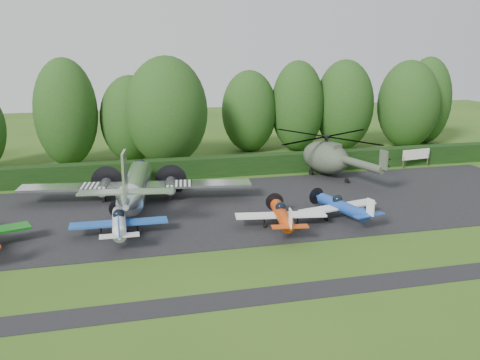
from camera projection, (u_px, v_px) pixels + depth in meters
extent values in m
plane|color=#295116|center=(187.00, 260.00, 33.88)|extent=(160.00, 160.00, 0.00)
cube|color=black|center=(168.00, 213.00, 43.26)|extent=(70.00, 18.00, 0.01)
cube|color=black|center=(204.00, 303.00, 28.25)|extent=(70.00, 2.00, 0.00)
cube|color=black|center=(155.00, 180.00, 53.59)|extent=(90.00, 1.60, 2.00)
cylinder|color=silver|center=(136.00, 185.00, 45.00)|extent=(2.06, 10.72, 2.06)
cone|color=silver|center=(132.00, 169.00, 50.64)|extent=(2.06, 1.34, 2.06)
cone|color=silver|center=(141.00, 202.00, 38.85)|extent=(2.06, 2.68, 2.06)
sphere|color=black|center=(132.00, 167.00, 49.72)|extent=(1.34, 1.34, 1.34)
cube|color=silver|center=(135.00, 186.00, 45.91)|extent=(19.66, 2.14, 0.20)
cube|color=white|center=(92.00, 187.00, 45.03)|extent=(2.32, 2.23, 0.04)
cube|color=white|center=(177.00, 182.00, 46.73)|extent=(2.32, 2.23, 0.04)
cylinder|color=silver|center=(101.00, 189.00, 45.78)|extent=(0.98, 2.86, 0.98)
cylinder|color=silver|center=(168.00, 184.00, 47.14)|extent=(0.98, 2.86, 0.98)
cylinder|color=black|center=(101.00, 183.00, 47.67)|extent=(2.86, 0.03, 2.86)
cylinder|color=black|center=(165.00, 179.00, 49.03)|extent=(2.86, 0.03, 2.86)
cube|color=silver|center=(141.00, 191.00, 37.93)|extent=(6.70, 1.25, 0.13)
cube|color=silver|center=(140.00, 175.00, 37.37)|extent=(0.16, 1.97, 3.40)
cylinder|color=black|center=(102.00, 201.00, 45.70)|extent=(0.22, 0.80, 0.80)
cylinder|color=black|center=(169.00, 196.00, 47.05)|extent=(0.22, 0.80, 0.80)
cylinder|color=black|center=(143.00, 232.00, 38.34)|extent=(0.16, 0.39, 0.39)
cylinder|color=silver|center=(119.00, 223.00, 37.46)|extent=(0.94, 5.37, 0.94)
sphere|color=black|center=(118.00, 215.00, 37.90)|extent=(0.82, 0.82, 0.82)
cube|color=#1D51AE|center=(119.00, 223.00, 37.96)|extent=(6.83, 1.27, 0.14)
cube|color=silver|center=(120.00, 235.00, 34.38)|extent=(2.54, 0.68, 0.10)
cube|color=#1D51AE|center=(120.00, 227.00, 34.13)|extent=(0.10, 0.78, 1.27)
cylinder|color=black|center=(118.00, 209.00, 40.72)|extent=(1.46, 0.02, 1.46)
cylinder|color=black|center=(101.00, 235.00, 37.66)|extent=(0.14, 0.43, 0.43)
cylinder|color=black|center=(138.00, 232.00, 38.26)|extent=(0.14, 0.43, 0.43)
cylinder|color=black|center=(119.00, 224.00, 40.07)|extent=(0.12, 0.39, 0.39)
cylinder|color=#BF3A0B|center=(282.00, 215.00, 39.23)|extent=(0.93, 5.30, 0.93)
sphere|color=black|center=(280.00, 207.00, 39.66)|extent=(0.81, 0.81, 0.81)
cube|color=white|center=(280.00, 215.00, 39.71)|extent=(6.75, 1.25, 0.13)
cube|color=#BF3A0B|center=(297.00, 226.00, 36.18)|extent=(2.51, 0.67, 0.10)
cube|color=white|center=(298.00, 218.00, 35.93)|extent=(0.10, 0.77, 1.25)
cylinder|color=black|center=(268.00, 202.00, 42.44)|extent=(1.45, 0.02, 1.45)
cylinder|color=black|center=(264.00, 227.00, 39.42)|extent=(0.13, 0.42, 0.42)
cylinder|color=black|center=(296.00, 224.00, 40.02)|extent=(0.13, 0.42, 0.42)
cylinder|color=black|center=(271.00, 216.00, 41.80)|extent=(0.12, 0.39, 0.39)
cylinder|color=#193E96|center=(342.00, 207.00, 41.29)|extent=(0.91, 5.23, 0.91)
sphere|color=black|center=(339.00, 199.00, 41.72)|extent=(0.80, 0.80, 0.80)
cube|color=silver|center=(339.00, 207.00, 41.77)|extent=(6.66, 1.24, 0.13)
cube|color=#193E96|center=(361.00, 216.00, 38.28)|extent=(2.47, 0.67, 0.10)
cube|color=silver|center=(362.00, 208.00, 38.04)|extent=(0.10, 0.76, 1.24)
cylinder|color=black|center=(325.00, 195.00, 44.46)|extent=(1.43, 0.02, 1.43)
cylinder|color=black|center=(325.00, 218.00, 41.48)|extent=(0.13, 0.42, 0.42)
cylinder|color=black|center=(354.00, 215.00, 42.07)|extent=(0.13, 0.42, 0.42)
cylinder|color=black|center=(329.00, 208.00, 43.83)|extent=(0.11, 0.38, 0.38)
ellipsoid|color=#3A4434|center=(325.00, 157.00, 54.64)|extent=(3.41, 6.25, 3.27)
cylinder|color=#3A4434|center=(346.00, 164.00, 49.94)|extent=(0.77, 6.56, 0.77)
cube|color=#3A4434|center=(364.00, 162.00, 46.52)|extent=(0.13, 0.98, 1.75)
cylinder|color=black|center=(326.00, 141.00, 54.23)|extent=(0.33, 0.33, 0.87)
cylinder|color=black|center=(326.00, 137.00, 54.11)|extent=(0.77, 0.77, 0.27)
cylinder|color=black|center=(326.00, 137.00, 54.11)|extent=(13.12, 13.12, 0.07)
cube|color=#3A4434|center=(329.00, 147.00, 53.51)|extent=(0.98, 2.19, 0.77)
ellipsoid|color=black|center=(319.00, 153.00, 56.26)|extent=(2.08, 2.08, 1.87)
cylinder|color=black|center=(312.00, 171.00, 55.62)|extent=(0.20, 0.61, 0.61)
cylinder|color=black|center=(331.00, 170.00, 56.14)|extent=(0.20, 0.61, 0.61)
cylinder|color=black|center=(339.00, 182.00, 51.78)|extent=(0.17, 0.52, 0.52)
cylinder|color=#3F3326|center=(402.00, 162.00, 58.39)|extent=(0.13, 0.13, 1.34)
cylinder|color=#3F3326|center=(429.00, 160.00, 59.18)|extent=(0.13, 0.13, 1.34)
cube|color=silver|center=(416.00, 154.00, 58.59)|extent=(3.58, 0.09, 1.12)
cylinder|color=black|center=(406.00, 134.00, 69.51)|extent=(0.70, 0.70, 3.68)
ellipsoid|color=#183A12|center=(408.00, 104.00, 68.56)|extent=(7.81, 7.81, 11.24)
cylinder|color=black|center=(249.00, 138.00, 67.37)|extent=(0.70, 0.70, 3.31)
ellipsoid|color=#183A12|center=(249.00, 111.00, 66.52)|extent=(6.85, 6.85, 10.10)
cylinder|color=black|center=(425.00, 129.00, 72.83)|extent=(0.70, 0.70, 3.79)
ellipsoid|color=#183A12|center=(427.00, 100.00, 71.86)|extent=(6.26, 6.26, 11.57)
cylinder|color=black|center=(69.00, 148.00, 59.43)|extent=(0.70, 0.70, 3.88)
ellipsoid|color=#183A12|center=(66.00, 112.00, 58.43)|extent=(6.85, 6.85, 11.86)
cylinder|color=black|center=(168.00, 147.00, 59.69)|extent=(0.70, 0.70, 3.94)
ellipsoid|color=#183A12|center=(167.00, 111.00, 58.68)|extent=(9.04, 9.04, 12.04)
cylinder|color=black|center=(132.00, 148.00, 61.50)|extent=(0.70, 0.70, 3.23)
ellipsoid|color=#183A12|center=(131.00, 119.00, 60.67)|extent=(6.90, 6.90, 9.85)
cylinder|color=black|center=(343.00, 135.00, 68.59)|extent=(0.70, 0.70, 3.71)
ellipsoid|color=#183A12|center=(344.00, 105.00, 67.63)|extent=(7.35, 7.35, 11.35)
cylinder|color=black|center=(297.00, 136.00, 67.65)|extent=(0.70, 0.70, 3.69)
ellipsoid|color=#183A12|center=(298.00, 106.00, 66.70)|extent=(6.59, 6.59, 11.27)
cylinder|color=black|center=(252.00, 138.00, 67.36)|extent=(0.70, 0.70, 3.22)
ellipsoid|color=#183A12|center=(252.00, 112.00, 66.54)|extent=(5.77, 5.77, 9.85)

